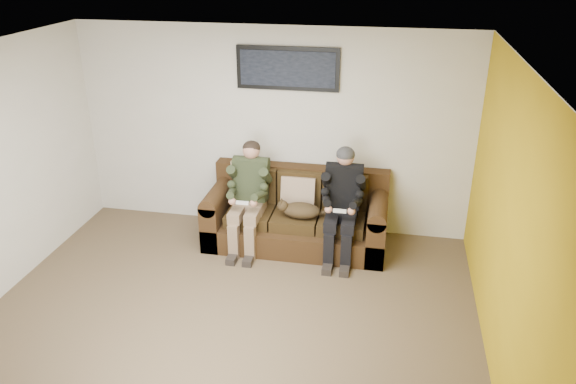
% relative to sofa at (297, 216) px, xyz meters
% --- Properties ---
extents(floor, '(5.00, 5.00, 0.00)m').
position_rel_sofa_xyz_m(floor, '(-0.40, -1.83, -0.34)').
color(floor, brown).
rests_on(floor, ground).
extents(ceiling, '(5.00, 5.00, 0.00)m').
position_rel_sofa_xyz_m(ceiling, '(-0.40, -1.83, 2.26)').
color(ceiling, silver).
rests_on(ceiling, ground).
extents(wall_back, '(5.00, 0.00, 5.00)m').
position_rel_sofa_xyz_m(wall_back, '(-0.40, 0.42, 0.96)').
color(wall_back, beige).
rests_on(wall_back, ground).
extents(wall_front, '(5.00, 0.00, 5.00)m').
position_rel_sofa_xyz_m(wall_front, '(-0.40, -4.08, 0.96)').
color(wall_front, beige).
rests_on(wall_front, ground).
extents(wall_right, '(0.00, 4.50, 4.50)m').
position_rel_sofa_xyz_m(wall_right, '(2.10, -1.83, 0.96)').
color(wall_right, beige).
rests_on(wall_right, ground).
extents(accent_wall_right, '(0.00, 4.50, 4.50)m').
position_rel_sofa_xyz_m(accent_wall_right, '(2.09, -1.83, 0.96)').
color(accent_wall_right, gold).
rests_on(accent_wall_right, ground).
extents(sofa, '(2.21, 0.95, 0.90)m').
position_rel_sofa_xyz_m(sofa, '(0.00, 0.00, 0.00)').
color(sofa, '#372210').
rests_on(sofa, ground).
extents(throw_pillow, '(0.42, 0.20, 0.42)m').
position_rel_sofa_xyz_m(throw_pillow, '(0.00, 0.04, 0.30)').
color(throw_pillow, tan).
rests_on(throw_pillow, sofa).
extents(throw_blanket, '(0.45, 0.22, 0.08)m').
position_rel_sofa_xyz_m(throw_blanket, '(-0.67, 0.28, 0.56)').
color(throw_blanket, '#BEB58C').
rests_on(throw_blanket, sofa).
extents(person_left, '(0.51, 0.87, 1.30)m').
position_rel_sofa_xyz_m(person_left, '(-0.57, -0.18, 0.39)').
color(person_left, '#896E55').
rests_on(person_left, sofa).
extents(person_right, '(0.51, 0.86, 1.31)m').
position_rel_sofa_xyz_m(person_right, '(0.57, -0.18, 0.39)').
color(person_right, black).
rests_on(person_right, sofa).
extents(cat, '(0.66, 0.26, 0.24)m').
position_rel_sofa_xyz_m(cat, '(0.07, -0.23, 0.20)').
color(cat, '#49361D').
rests_on(cat, sofa).
extents(framed_poster, '(1.25, 0.05, 0.52)m').
position_rel_sofa_xyz_m(framed_poster, '(-0.20, 0.39, 1.76)').
color(framed_poster, black).
rests_on(framed_poster, wall_back).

